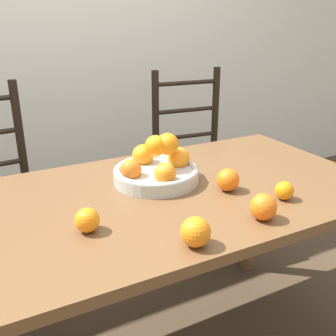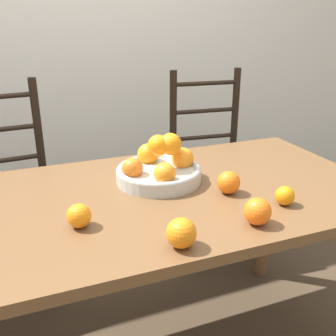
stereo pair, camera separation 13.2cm
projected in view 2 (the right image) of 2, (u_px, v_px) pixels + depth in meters
wall_back at (71, 15)px, 2.37m from camera, size 8.00×0.06×2.60m
dining_table at (150, 221)px, 1.36m from camera, size 1.62×0.82×0.73m
fruit_bowl at (159, 168)px, 1.42m from camera, size 0.31×0.31×0.18m
orange_loose_0 at (285, 196)px, 1.24m from camera, size 0.06×0.06×0.06m
orange_loose_1 at (229, 182)px, 1.32m from camera, size 0.08×0.08×0.08m
orange_loose_2 at (257, 211)px, 1.12m from camera, size 0.08×0.08×0.08m
orange_loose_3 at (79, 216)px, 1.11m from camera, size 0.07×0.07×0.07m
orange_loose_4 at (181, 233)px, 1.01m from camera, size 0.08×0.08×0.08m
chair_left at (8, 199)px, 1.87m from camera, size 0.45×0.43×1.02m
chair_right at (212, 169)px, 2.24m from camera, size 0.46×0.44×1.02m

